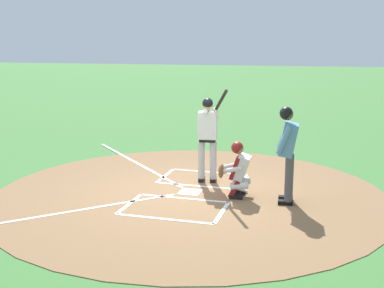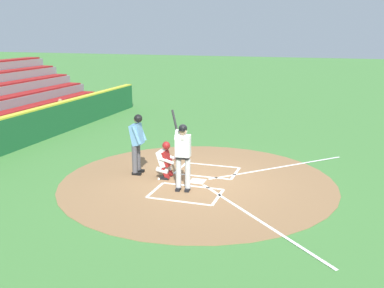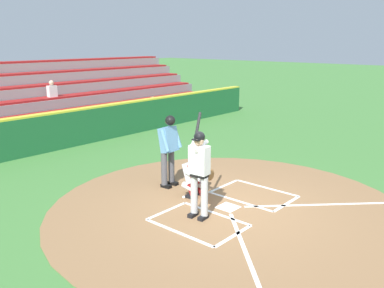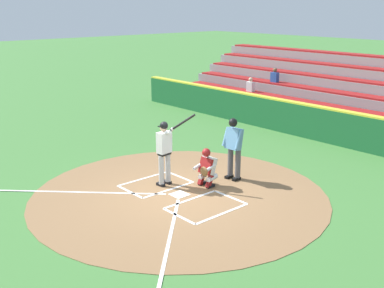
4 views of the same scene
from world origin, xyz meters
name	(u,v)px [view 2 (image 2 of 4)]	position (x,y,z in m)	size (l,w,h in m)	color
ground_plane	(197,182)	(0.00, 0.00, 0.00)	(120.00, 120.00, 0.00)	#427A38
dirt_circle	(197,181)	(0.00, 0.00, 0.01)	(8.00, 8.00, 0.01)	olive
home_plate_and_chalk	(227,184)	(0.00, 0.88, 0.01)	(7.93, 4.91, 0.01)	white
batter	(183,152)	(0.82, -0.17, 1.10)	(0.89, 0.79, 2.13)	#BCBCBC
catcher	(166,159)	(-0.03, -0.99, 0.59)	(0.60, 0.60, 1.13)	black
plate_umpire	(137,140)	(-0.13, -1.96, 1.08)	(0.60, 0.44, 1.86)	#4C4C51
baseball	(159,179)	(0.25, -1.12, 0.04)	(0.07, 0.07, 0.07)	white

